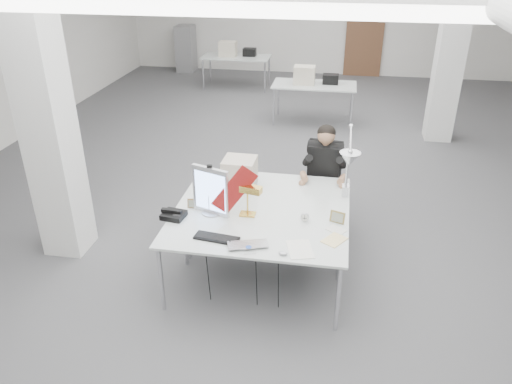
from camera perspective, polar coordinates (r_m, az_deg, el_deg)
room_shell at (r=6.90m, az=4.04°, el=13.73°), size 10.04×14.04×3.24m
desk_main at (r=4.83m, az=-0.19°, el=-4.65°), size 1.80×0.90×0.02m
desk_second at (r=5.61m, az=1.41°, el=0.14°), size 1.80×0.90×0.02m
bg_desk_a at (r=9.89m, az=6.69°, el=12.06°), size 1.60×0.80×0.02m
bg_desk_b at (r=12.28m, az=-2.25°, el=15.17°), size 1.60×0.80×0.02m
filing_cabinet at (r=14.11m, az=-8.01°, el=15.92°), size 0.45×0.55×1.20m
office_chair at (r=6.27m, az=7.63°, el=0.23°), size 0.52×0.52×0.95m
seated_person at (r=6.04m, az=7.85°, el=3.59°), size 0.54×0.64×0.88m
monitor at (r=5.04m, az=-5.20°, el=0.13°), size 0.40×0.18×0.51m
pennant at (r=4.93m, az=-2.45°, el=0.24°), size 0.45×0.21×0.52m
keyboard at (r=4.72m, az=-4.52°, el=-5.27°), size 0.44×0.20×0.02m
laptop at (r=4.55m, az=-0.85°, el=-6.47°), size 0.43×0.34×0.03m
mouse at (r=4.49m, az=3.11°, el=-7.02°), size 0.10×0.08×0.03m
bankers_lamp at (r=5.03m, az=-0.98°, el=-1.10°), size 0.29×0.17×0.31m
desk_phone at (r=5.11m, az=-9.39°, el=-2.63°), size 0.25×0.23×0.06m
picture_frame_left at (r=5.26m, az=-7.17°, el=-1.28°), size 0.13×0.05×0.10m
picture_frame_right at (r=5.01m, az=9.28°, el=-2.84°), size 0.16×0.09×0.12m
desk_clock at (r=4.99m, az=5.61°, el=-2.84°), size 0.09×0.04×0.09m
paper_stack_a at (r=4.58m, az=5.05°, el=-6.53°), size 0.29×0.36×0.01m
paper_stack_b at (r=4.75m, az=8.94°, el=-5.43°), size 0.26×0.28×0.01m
paper_stack_c at (r=4.91m, az=9.15°, el=-4.30°), size 0.22×0.20×0.01m
beige_monitor at (r=5.61m, az=-1.88°, el=2.19°), size 0.36×0.35×0.34m
architect_lamp at (r=5.13m, az=10.51°, el=3.22°), size 0.42×0.80×0.98m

